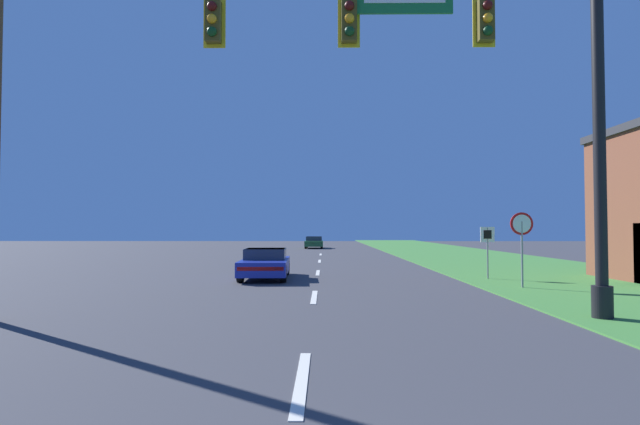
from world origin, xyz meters
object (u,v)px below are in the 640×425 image
car_ahead (265,263)px  route_sign_post (487,241)px  signal_mast (481,83)px  far_car (314,242)px  stop_sign (522,233)px

car_ahead → route_sign_post: 8.87m
signal_mast → route_sign_post: size_ratio=4.87×
far_car → signal_mast: bearing=-83.5°
stop_sign → route_sign_post: 3.02m
far_car → route_sign_post: 32.33m
signal_mast → route_sign_post: 9.88m
far_car → route_sign_post: bearing=-76.6°
signal_mast → car_ahead: bearing=122.9°
stop_sign → route_sign_post: stop_sign is taller
car_ahead → stop_sign: stop_sign is taller
signal_mast → far_car: bearing=96.5°
signal_mast → car_ahead: signal_mast is taller
car_ahead → far_car: same height
signal_mast → stop_sign: bearing=61.3°
stop_sign → far_car: bearing=102.6°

